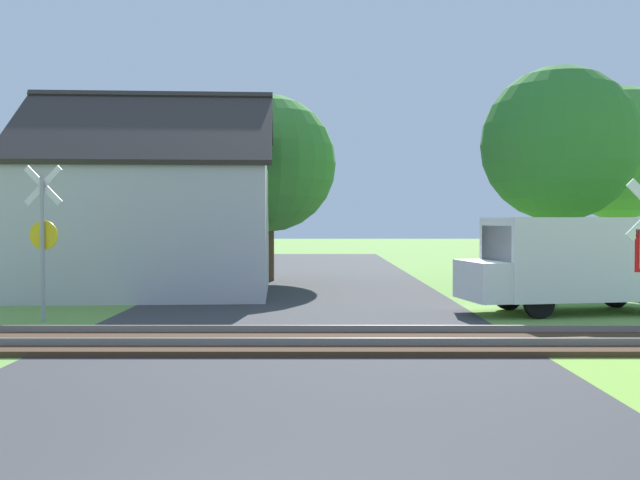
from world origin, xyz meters
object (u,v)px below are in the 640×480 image
mail_truck (576,260)px  tree_center (270,164)px  tree_right (562,144)px  tree_far (622,153)px  crossing_sign_far (46,232)px  house (156,225)px

mail_truck → tree_center: bearing=31.2°
tree_right → tree_center: bearing=156.0°
tree_far → mail_truck: (-5.47, -10.55, -3.49)m
crossing_sign_far → tree_center: size_ratio=0.50×
crossing_sign_far → tree_far: tree_far is taller
house → tree_far: bearing=16.5°
tree_far → house: bearing=-160.1°
house → tree_center: (3.11, 4.28, 2.15)m
crossing_sign_far → tree_far: 21.25m
crossing_sign_far → tree_center: tree_center is taller
house → mail_truck: (10.94, -4.61, -0.80)m
crossing_sign_far → tree_right: (13.19, 6.17, 2.55)m
tree_far → mail_truck: bearing=-117.4°
crossing_sign_far → tree_right: bearing=32.9°
tree_far → tree_center: bearing=-172.9°
mail_truck → crossing_sign_far: bearing=86.2°
house → mail_truck: house is taller
tree_far → mail_truck: tree_far is taller
tree_right → mail_truck: size_ratio=1.32×
crossing_sign_far → house: size_ratio=0.45×
crossing_sign_far → house: bearing=88.5°
tree_right → tree_far: tree_far is taller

